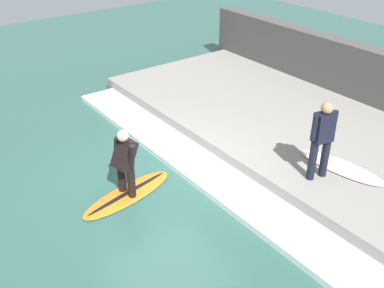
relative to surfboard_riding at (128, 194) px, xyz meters
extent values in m
plane|color=#2D564C|center=(0.80, -0.13, -0.03)|extent=(28.00, 28.00, 0.00)
cube|color=gray|center=(4.34, -0.13, 0.15)|extent=(4.40, 10.00, 0.35)
cube|color=#474442|center=(6.79, -0.13, 0.82)|extent=(0.50, 10.50, 1.69)
cube|color=silver|center=(1.66, -0.13, 0.03)|extent=(0.96, 9.50, 0.13)
ellipsoid|color=orange|center=(0.00, 0.00, 0.00)|extent=(2.13, 0.97, 0.06)
ellipsoid|color=black|center=(0.00, 0.00, 0.03)|extent=(1.88, 0.46, 0.01)
cylinder|color=black|center=(0.03, -0.14, 0.32)|extent=(0.15, 0.15, 0.58)
cylinder|color=black|center=(-0.03, 0.14, 0.32)|extent=(0.15, 0.15, 0.58)
cube|color=black|center=(0.00, 0.00, 0.89)|extent=(0.49, 0.44, 0.60)
sphere|color=tan|center=(0.00, 0.00, 1.27)|extent=(0.22, 0.22, 0.22)
cylinder|color=black|center=(0.04, -0.21, 0.93)|extent=(0.11, 0.20, 0.51)
cylinder|color=black|center=(-0.04, 0.21, 0.93)|extent=(0.11, 0.20, 0.51)
cylinder|color=black|center=(3.08, -2.10, 0.72)|extent=(0.15, 0.15, 0.78)
cylinder|color=black|center=(2.81, -2.03, 0.72)|extent=(0.15, 0.15, 0.78)
cube|color=black|center=(2.94, -2.06, 1.39)|extent=(0.41, 0.31, 0.57)
sphere|color=#A87A5B|center=(2.94, -2.06, 1.77)|extent=(0.22, 0.22, 0.22)
cylinder|color=black|center=(3.15, -2.11, 1.42)|extent=(0.11, 0.11, 0.50)
cylinder|color=black|center=(2.74, -2.02, 1.42)|extent=(0.11, 0.11, 0.50)
ellipsoid|color=beige|center=(3.57, -2.16, 0.35)|extent=(0.79, 1.85, 0.06)
camera|label=1|loc=(-3.21, -6.33, 5.12)|focal=42.00mm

